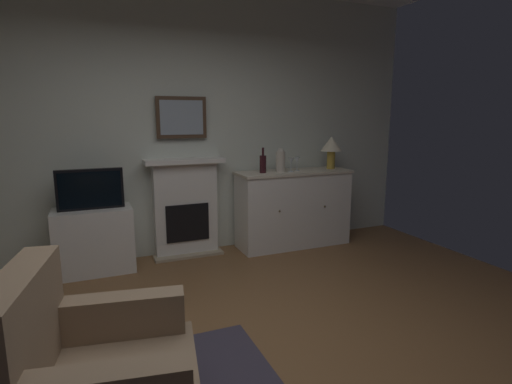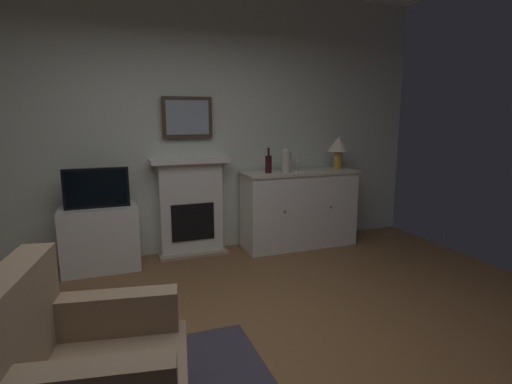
{
  "view_description": "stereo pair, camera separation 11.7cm",
  "coord_description": "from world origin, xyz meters",
  "px_view_note": "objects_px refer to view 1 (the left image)",
  "views": [
    {
      "loc": [
        -0.81,
        -2.13,
        1.56
      ],
      "look_at": [
        0.34,
        0.6,
        1.0
      ],
      "focal_mm": 28.13,
      "sensor_mm": 36.0,
      "label": 1
    },
    {
      "loc": [
        -0.7,
        -2.17,
        1.56
      ],
      "look_at": [
        0.34,
        0.6,
        1.0
      ],
      "focal_mm": 28.13,
      "sensor_mm": 36.0,
      "label": 2
    }
  ],
  "objects_px": {
    "sideboard_cabinet": "(293,208)",
    "wine_glass_left": "(291,161)",
    "framed_picture": "(181,118)",
    "armchair": "(93,382)",
    "wine_glass_center": "(297,161)",
    "vase_decorative": "(280,160)",
    "tv_set": "(90,189)",
    "wine_bottle": "(263,164)",
    "table_lamp": "(331,146)",
    "tv_cabinet": "(94,240)",
    "fireplace_unit": "(185,207)"
  },
  "relations": [
    {
      "from": "sideboard_cabinet",
      "to": "wine_glass_left",
      "type": "height_order",
      "value": "wine_glass_left"
    },
    {
      "from": "framed_picture",
      "to": "sideboard_cabinet",
      "type": "bearing_deg",
      "value": -9.88
    },
    {
      "from": "wine_glass_left",
      "to": "armchair",
      "type": "bearing_deg",
      "value": -133.45
    },
    {
      "from": "wine_glass_center",
      "to": "vase_decorative",
      "type": "relative_size",
      "value": 0.59
    },
    {
      "from": "wine_glass_center",
      "to": "tv_set",
      "type": "height_order",
      "value": "wine_glass_center"
    },
    {
      "from": "framed_picture",
      "to": "wine_bottle",
      "type": "relative_size",
      "value": 1.9
    },
    {
      "from": "table_lamp",
      "to": "tv_cabinet",
      "type": "distance_m",
      "value": 2.9
    },
    {
      "from": "framed_picture",
      "to": "wine_glass_left",
      "type": "bearing_deg",
      "value": -12.83
    },
    {
      "from": "fireplace_unit",
      "to": "table_lamp",
      "type": "relative_size",
      "value": 2.75
    },
    {
      "from": "tv_cabinet",
      "to": "fireplace_unit",
      "type": "bearing_deg",
      "value": 9.45
    },
    {
      "from": "tv_cabinet",
      "to": "armchair",
      "type": "xyz_separation_m",
      "value": [
        -0.05,
        -2.43,
        0.05
      ]
    },
    {
      "from": "wine_glass_left",
      "to": "vase_decorative",
      "type": "bearing_deg",
      "value": 178.67
    },
    {
      "from": "wine_bottle",
      "to": "tv_cabinet",
      "type": "xyz_separation_m",
      "value": [
        -1.85,
        0.02,
        -0.7
      ]
    },
    {
      "from": "sideboard_cabinet",
      "to": "wine_bottle",
      "type": "bearing_deg",
      "value": -178.81
    },
    {
      "from": "tv_set",
      "to": "armchair",
      "type": "relative_size",
      "value": 0.67
    },
    {
      "from": "wine_bottle",
      "to": "sideboard_cabinet",
      "type": "bearing_deg",
      "value": 1.19
    },
    {
      "from": "tv_cabinet",
      "to": "tv_set",
      "type": "xyz_separation_m",
      "value": [
        0.0,
        -0.02,
        0.53
      ]
    },
    {
      "from": "wine_bottle",
      "to": "armchair",
      "type": "bearing_deg",
      "value": -128.27
    },
    {
      "from": "wine_bottle",
      "to": "tv_cabinet",
      "type": "distance_m",
      "value": 1.97
    },
    {
      "from": "fireplace_unit",
      "to": "table_lamp",
      "type": "distance_m",
      "value": 1.92
    },
    {
      "from": "sideboard_cabinet",
      "to": "table_lamp",
      "type": "relative_size",
      "value": 3.47
    },
    {
      "from": "wine_bottle",
      "to": "tv_set",
      "type": "height_order",
      "value": "wine_bottle"
    },
    {
      "from": "tv_set",
      "to": "armchair",
      "type": "bearing_deg",
      "value": -91.21
    },
    {
      "from": "table_lamp",
      "to": "vase_decorative",
      "type": "bearing_deg",
      "value": -176.02
    },
    {
      "from": "wine_bottle",
      "to": "wine_glass_center",
      "type": "relative_size",
      "value": 1.76
    },
    {
      "from": "wine_glass_left",
      "to": "sideboard_cabinet",
      "type": "bearing_deg",
      "value": 38.09
    },
    {
      "from": "wine_bottle",
      "to": "table_lamp",
      "type": "bearing_deg",
      "value": 0.53
    },
    {
      "from": "wine_glass_center",
      "to": "wine_glass_left",
      "type": "bearing_deg",
      "value": -153.87
    },
    {
      "from": "sideboard_cabinet",
      "to": "armchair",
      "type": "distance_m",
      "value": 3.34
    },
    {
      "from": "tv_cabinet",
      "to": "framed_picture",
      "type": "bearing_deg",
      "value": 12.01
    },
    {
      "from": "wine_glass_center",
      "to": "tv_cabinet",
      "type": "xyz_separation_m",
      "value": [
        -2.3,
        0.01,
        -0.71
      ]
    },
    {
      "from": "wine_bottle",
      "to": "armchair",
      "type": "height_order",
      "value": "wine_bottle"
    },
    {
      "from": "framed_picture",
      "to": "table_lamp",
      "type": "relative_size",
      "value": 1.37
    },
    {
      "from": "vase_decorative",
      "to": "tv_set",
      "type": "distance_m",
      "value": 2.06
    },
    {
      "from": "table_lamp",
      "to": "wine_bottle",
      "type": "xyz_separation_m",
      "value": [
        -0.92,
        -0.01,
        -0.17
      ]
    },
    {
      "from": "fireplace_unit",
      "to": "wine_glass_center",
      "type": "height_order",
      "value": "fireplace_unit"
    },
    {
      "from": "armchair",
      "to": "wine_glass_center",
      "type": "bearing_deg",
      "value": 45.82
    },
    {
      "from": "vase_decorative",
      "to": "tv_set",
      "type": "height_order",
      "value": "vase_decorative"
    },
    {
      "from": "framed_picture",
      "to": "tv_set",
      "type": "relative_size",
      "value": 0.89
    },
    {
      "from": "fireplace_unit",
      "to": "wine_glass_center",
      "type": "bearing_deg",
      "value": -7.61
    },
    {
      "from": "fireplace_unit",
      "to": "wine_bottle",
      "type": "bearing_deg",
      "value": -12.03
    },
    {
      "from": "table_lamp",
      "to": "armchair",
      "type": "distance_m",
      "value": 3.8
    },
    {
      "from": "wine_glass_left",
      "to": "tv_cabinet",
      "type": "distance_m",
      "value": 2.3
    },
    {
      "from": "wine_bottle",
      "to": "wine_glass_left",
      "type": "height_order",
      "value": "wine_bottle"
    },
    {
      "from": "armchair",
      "to": "framed_picture",
      "type": "bearing_deg",
      "value": 68.74
    },
    {
      "from": "armchair",
      "to": "wine_glass_left",
      "type": "bearing_deg",
      "value": 46.55
    },
    {
      "from": "sideboard_cabinet",
      "to": "tv_set",
      "type": "distance_m",
      "value": 2.29
    },
    {
      "from": "wine_glass_center",
      "to": "armchair",
      "type": "distance_m",
      "value": 3.43
    },
    {
      "from": "fireplace_unit",
      "to": "sideboard_cabinet",
      "type": "height_order",
      "value": "fireplace_unit"
    },
    {
      "from": "framed_picture",
      "to": "wine_glass_center",
      "type": "relative_size",
      "value": 3.33
    }
  ]
}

